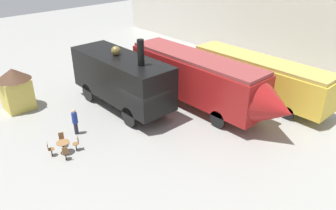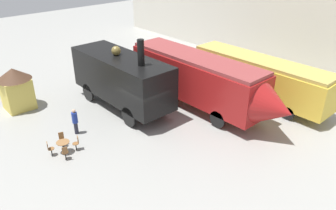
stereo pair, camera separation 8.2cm
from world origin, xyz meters
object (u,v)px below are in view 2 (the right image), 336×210
(visitor_person, at_px, (75,121))
(ticket_kiosk, at_px, (16,87))
(steam_locomotive, at_px, (121,77))
(cafe_chair_0, at_px, (62,138))
(passenger_coach_vintage, at_px, (259,76))
(streamlined_locomotive, at_px, (204,80))
(cafe_table_near, at_px, (63,145))

(visitor_person, distance_m, ticket_kiosk, 5.98)
(steam_locomotive, relative_size, cafe_chair_0, 9.64)
(passenger_coach_vintage, distance_m, streamlined_locomotive, 4.48)
(streamlined_locomotive, distance_m, ticket_kiosk, 12.97)
(passenger_coach_vintage, bearing_deg, cafe_table_near, -103.08)
(cafe_chair_0, height_order, ticket_kiosk, ticket_kiosk)
(streamlined_locomotive, relative_size, cafe_table_near, 17.42)
(steam_locomotive, xyz_separation_m, cafe_table_near, (2.42, -5.76, -1.79))
(cafe_table_near, bearing_deg, steam_locomotive, 112.81)
(streamlined_locomotive, bearing_deg, ticket_kiosk, -132.67)
(steam_locomotive, bearing_deg, visitor_person, -76.26)
(passenger_coach_vintage, distance_m, cafe_table_near, 14.32)
(cafe_table_near, bearing_deg, cafe_chair_0, 160.76)
(passenger_coach_vintage, height_order, steam_locomotive, steam_locomotive)
(steam_locomotive, height_order, ticket_kiosk, steam_locomotive)
(visitor_person, bearing_deg, steam_locomotive, 103.74)
(cafe_chair_0, relative_size, visitor_person, 0.52)
(streamlined_locomotive, distance_m, cafe_chair_0, 9.91)
(passenger_coach_vintage, xyz_separation_m, cafe_chair_0, (-3.92, -13.64, -1.35))
(cafe_chair_0, bearing_deg, cafe_table_near, -0.00)
(cafe_chair_0, bearing_deg, passenger_coach_vintage, 93.20)
(steam_locomotive, distance_m, cafe_table_near, 6.50)
(passenger_coach_vintage, height_order, streamlined_locomotive, streamlined_locomotive)
(cafe_table_near, xyz_separation_m, cafe_chair_0, (-0.69, 0.24, -0.01))
(steam_locomotive, height_order, cafe_chair_0, steam_locomotive)
(cafe_chair_0, relative_size, ticket_kiosk, 0.29)
(steam_locomotive, bearing_deg, cafe_chair_0, -72.61)
(cafe_chair_0, xyz_separation_m, ticket_kiosk, (-6.48, -0.04, 1.16))
(streamlined_locomotive, xyz_separation_m, steam_locomotive, (-4.03, -3.97, 0.11))
(passenger_coach_vintage, relative_size, streamlined_locomotive, 0.85)
(passenger_coach_vintage, bearing_deg, ticket_kiosk, -127.23)
(cafe_table_near, relative_size, cafe_chair_0, 0.84)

